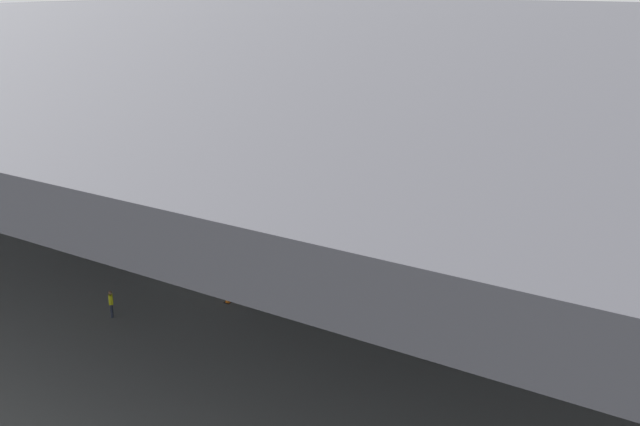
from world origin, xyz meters
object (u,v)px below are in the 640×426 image
object	(u,v)px
boarding_stairs	(270,257)
crew_worker_near_nose	(111,302)
airplane_main	(363,189)
crew_worker_by_stairs	(247,261)
airplane_distant	(348,97)
traffic_cone_orange	(228,298)

from	to	relation	value
boarding_stairs	crew_worker_near_nose	world-z (taller)	boarding_stairs
airplane_main	crew_worker_near_nose	distance (m)	20.91
boarding_stairs	crew_worker_near_nose	xyz separation A→B (m)	(-2.76, -10.90, 0.16)
crew_worker_by_stairs	airplane_distant	xyz separation A→B (m)	(-22.51, 48.02, 2.30)
traffic_cone_orange	boarding_stairs	bearing A→B (deg)	102.95
airplane_main	crew_worker_near_nose	size ratio (longest dim) A/B	21.89
airplane_distant	traffic_cone_orange	xyz separation A→B (m)	(24.37, -52.13, -2.89)
boarding_stairs	traffic_cone_orange	size ratio (longest dim) A/B	7.55
crew_worker_by_stairs	traffic_cone_orange	size ratio (longest dim) A/B	2.60
airplane_main	airplane_distant	bearing A→B (deg)	123.42
airplane_main	traffic_cone_orange	world-z (taller)	airplane_main
crew_worker_near_nose	airplane_distant	distance (m)	60.72
boarding_stairs	crew_worker_by_stairs	xyz separation A→B (m)	(-0.52, -1.73, 0.16)
crew_worker_near_nose	traffic_cone_orange	world-z (taller)	crew_worker_near_nose
airplane_main	crew_worker_by_stairs	xyz separation A→B (m)	(-1.79, -11.20, -2.46)
boarding_stairs	crew_worker_by_stairs	distance (m)	1.81
airplane_distant	airplane_main	bearing A→B (deg)	-56.58
airplane_distant	traffic_cone_orange	distance (m)	57.62
airplane_main	traffic_cone_orange	size ratio (longest dim) A/B	57.00
crew_worker_near_nose	crew_worker_by_stairs	world-z (taller)	crew_worker_near_nose
crew_worker_by_stairs	airplane_distant	size ratio (longest dim) A/B	0.05
boarding_stairs	traffic_cone_orange	world-z (taller)	boarding_stairs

